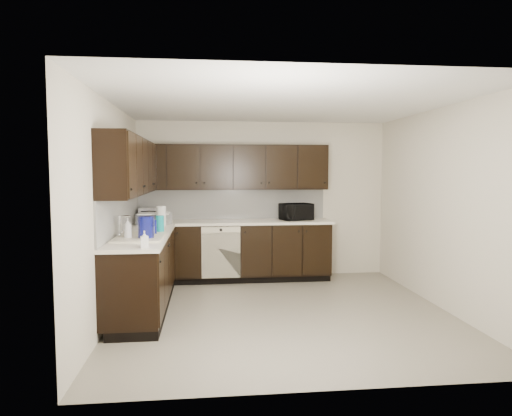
{
  "coord_description": "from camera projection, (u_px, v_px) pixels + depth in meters",
  "views": [
    {
      "loc": [
        -0.9,
        -5.34,
        1.71
      ],
      "look_at": [
        -0.26,
        0.6,
        1.23
      ],
      "focal_mm": 32.0,
      "sensor_mm": 36.0,
      "label": 1
    }
  ],
  "objects": [
    {
      "name": "soap_bottle_b",
      "position": [
        128.0,
        229.0,
        5.16
      ],
      "size": [
        0.11,
        0.11,
        0.24
      ],
      "primitive_type": "imported",
      "rotation": [
        0.0,
        0.0,
        0.18
      ],
      "color": "gray",
      "rests_on": "countertop"
    },
    {
      "name": "floor",
      "position": [
        283.0,
        312.0,
        5.53
      ],
      "size": [
        4.0,
        4.0,
        0.0
      ],
      "primitive_type": "plane",
      "color": "gray",
      "rests_on": "ground"
    },
    {
      "name": "teal_tumbler",
      "position": [
        160.0,
        224.0,
        5.67
      ],
      "size": [
        0.13,
        0.13,
        0.22
      ],
      "primitive_type": "cylinder",
      "rotation": [
        0.0,
        0.0,
        -0.4
      ],
      "color": "#0C868D",
      "rests_on": "countertop"
    },
    {
      "name": "wall_front",
      "position": [
        327.0,
        232.0,
        3.45
      ],
      "size": [
        4.0,
        0.02,
        2.5
      ],
      "primitive_type": "cube",
      "color": "beige",
      "rests_on": "floor"
    },
    {
      "name": "sink",
      "position": [
        140.0,
        243.0,
        5.26
      ],
      "size": [
        0.54,
        0.82,
        0.42
      ],
      "color": "beige",
      "rests_on": "countertop"
    },
    {
      "name": "dishwasher",
      "position": [
        221.0,
        249.0,
        6.81
      ],
      "size": [
        0.58,
        0.04,
        0.78
      ],
      "color": "beige",
      "rests_on": "lower_cabinets"
    },
    {
      "name": "upper_cabinets",
      "position": [
        192.0,
        167.0,
        6.46
      ],
      "size": [
        3.0,
        2.8,
        0.7
      ],
      "color": "black",
      "rests_on": "wall_back"
    },
    {
      "name": "wall_back",
      "position": [
        263.0,
        199.0,
        7.41
      ],
      "size": [
        4.0,
        0.02,
        2.5
      ],
      "primitive_type": "cube",
      "color": "beige",
      "rests_on": "floor"
    },
    {
      "name": "wall_left",
      "position": [
        111.0,
        211.0,
        5.21
      ],
      "size": [
        0.02,
        4.0,
        2.5
      ],
      "primitive_type": "cube",
      "color": "beige",
      "rests_on": "floor"
    },
    {
      "name": "backsplash",
      "position": [
        185.0,
        208.0,
        6.61
      ],
      "size": [
        3.0,
        2.8,
        0.48
      ],
      "color": "silver",
      "rests_on": "countertop"
    },
    {
      "name": "wall_right",
      "position": [
        442.0,
        208.0,
        5.64
      ],
      "size": [
        0.02,
        4.0,
        2.5
      ],
      "primitive_type": "cube",
      "color": "beige",
      "rests_on": "floor"
    },
    {
      "name": "countertop",
      "position": [
        200.0,
        227.0,
        6.44
      ],
      "size": [
        3.03,
        2.83,
        0.04
      ],
      "color": "silver",
      "rests_on": "lower_cabinets"
    },
    {
      "name": "paper_towel_roll",
      "position": [
        161.0,
        216.0,
        6.35
      ],
      "size": [
        0.13,
        0.13,
        0.28
      ],
      "primitive_type": "cylinder",
      "rotation": [
        0.0,
        0.0,
        -0.05
      ],
      "color": "silver",
      "rests_on": "countertop"
    },
    {
      "name": "soap_bottle_a",
      "position": [
        144.0,
        239.0,
        4.59
      ],
      "size": [
        0.09,
        0.09,
        0.17
      ],
      "primitive_type": "imported",
      "rotation": [
        0.0,
        0.0,
        0.18
      ],
      "color": "gray",
      "rests_on": "countertop"
    },
    {
      "name": "ceiling",
      "position": [
        284.0,
        103.0,
        5.33
      ],
      "size": [
        4.0,
        4.0,
        0.0
      ],
      "primitive_type": "plane",
      "rotation": [
        3.14,
        0.0,
        0.0
      ],
      "color": "white",
      "rests_on": "wall_back"
    },
    {
      "name": "microwave",
      "position": [
        296.0,
        212.0,
        7.17
      ],
      "size": [
        0.54,
        0.44,
        0.26
      ],
      "primitive_type": "imported",
      "rotation": [
        0.0,
        0.0,
        0.29
      ],
      "color": "black",
      "rests_on": "countertop"
    },
    {
      "name": "storage_bin",
      "position": [
        154.0,
        219.0,
        6.56
      ],
      "size": [
        0.51,
        0.45,
        0.16
      ],
      "primitive_type": "cube",
      "rotation": [
        0.0,
        0.0,
        -0.43
      ],
      "color": "silver",
      "rests_on": "countertop"
    },
    {
      "name": "lower_cabinets",
      "position": [
        200.0,
        262.0,
        6.49
      ],
      "size": [
        3.0,
        2.8,
        0.9
      ],
      "color": "black",
      "rests_on": "floor"
    },
    {
      "name": "blue_pitcher",
      "position": [
        146.0,
        228.0,
        5.13
      ],
      "size": [
        0.22,
        0.22,
        0.26
      ],
      "primitive_type": "cylinder",
      "rotation": [
        0.0,
        0.0,
        0.37
      ],
      "color": "navy",
      "rests_on": "countertop"
    },
    {
      "name": "toaster_oven",
      "position": [
        151.0,
        215.0,
        6.96
      ],
      "size": [
        0.36,
        0.28,
        0.21
      ],
      "primitive_type": "cube",
      "rotation": [
        0.0,
        0.0,
        -0.09
      ],
      "color": "silver",
      "rests_on": "countertop"
    }
  ]
}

